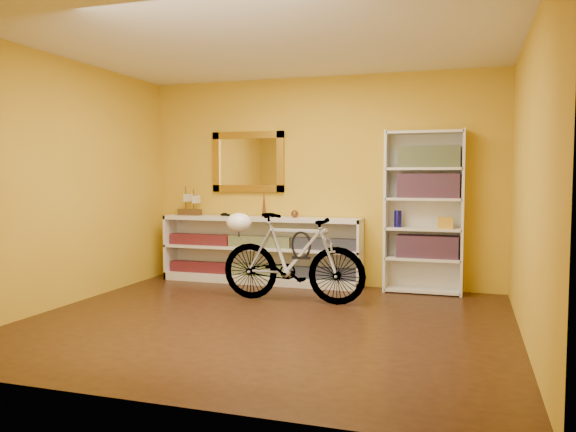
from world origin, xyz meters
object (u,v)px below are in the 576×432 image
(bicycle, at_px, (293,258))
(helmet, at_px, (239,223))
(console_unit, at_px, (260,250))
(bookcase, at_px, (424,212))

(bicycle, relative_size, helmet, 5.76)
(console_unit, bearing_deg, bicycle, -52.08)
(helmet, bearing_deg, bookcase, 25.81)
(bookcase, relative_size, helmet, 6.67)
(console_unit, height_order, bicycle, bicycle)
(console_unit, distance_m, bookcase, 2.09)
(bicycle, height_order, helmet, bicycle)
(bookcase, xyz_separation_m, bicycle, (-1.31, -0.94, -0.47))
(bicycle, distance_m, helmet, 0.73)
(bookcase, height_order, helmet, bookcase)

